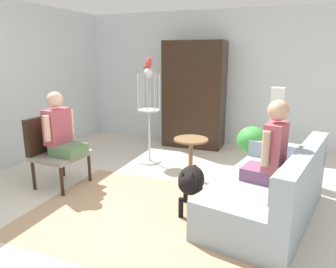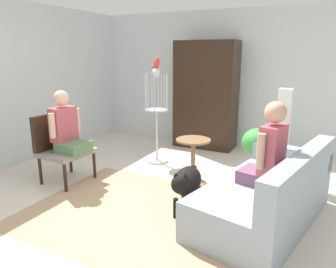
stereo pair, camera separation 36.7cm
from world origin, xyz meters
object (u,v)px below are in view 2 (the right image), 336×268
Objects in this scene: potted_plant at (257,148)px; column_lamp at (282,136)px; round_end_table at (193,159)px; bird_cage_stand at (157,118)px; parrot at (157,63)px; armoire_cabinet at (206,95)px; armchair at (60,143)px; person_on_couch at (269,151)px; person_on_armchair at (66,127)px; couch at (269,196)px; dog at (187,182)px.

column_lamp is at bearing 43.20° from potted_plant.
potted_plant is at bearing 32.79° from round_end_table.
bird_cage_stand is 9.16× the size of parrot.
round_end_table is 0.33× the size of armoire_cabinet.
round_end_table is (1.78, 0.65, -0.17)m from armchair.
person_on_armchair is (-2.68, -0.10, -0.01)m from person_on_couch.
potted_plant is (0.76, 0.49, 0.12)m from round_end_table.
person_on_couch reaches higher than person_on_armchair.
armoire_cabinet reaches higher than column_lamp.
couch is 1.52× the size of column_lamp.
couch is at bearing 2.48° from person_on_armchair.
armchair is 0.73× the size of column_lamp.
bird_cage_stand is 1.98× the size of potted_plant.
potted_plant is at bearing 108.19° from couch.
person_on_couch is 1.03× the size of dog.
round_end_table is 2.08m from armoire_cabinet.
bird_cage_stand reaches higher than person_on_armchair.
parrot is 1.46m from armoire_cabinet.
dog is at bearing -72.92° from round_end_table.
person_on_armchair is 0.54× the size of bird_cage_stand.
potted_plant is (-0.34, 1.03, 0.22)m from couch.
dog is at bearing -165.83° from person_on_couch.
person_on_couch is 2.68m from person_on_armchair.
couch is at bearing -71.81° from potted_plant.
dog is at bearing -51.04° from bird_cage_stand.
person_on_couch reaches higher than round_end_table.
person_on_couch is 1.34× the size of round_end_table.
person_on_armchair is 4.94× the size of parrot.
couch is 1.34m from column_lamp.
dog is 1.74m from column_lamp.
round_end_table is at bearing 153.82° from couch.
person_on_armchair is at bearing -118.14° from parrot.
person_on_couch is at bearing -31.76° from parrot.
parrot is (-1.15, 1.43, 1.25)m from dog.
armchair is 1.07× the size of person_on_couch.
column_lamp reaches higher than person_on_armchair.
armoire_cabinet reaches higher than person_on_armchair.
potted_plant is (0.52, 1.26, 0.13)m from dog.
armoire_cabinet reaches higher than dog.
armoire_cabinet is (1.09, 2.57, 0.21)m from person_on_armchair.
bird_cage_stand is 0.88m from parrot.
column_lamp is (1.95, 0.09, -0.98)m from parrot.
armoire_cabinet is (-1.56, 1.17, 0.36)m from column_lamp.
round_end_table is at bearing -35.94° from parrot.
person_on_armchair is at bearing -117.88° from bird_cage_stand.
person_on_armchair is 1.90m from dog.
person_on_armchair is at bearing -112.99° from armoire_cabinet.
parrot reaches higher than round_end_table.
couch is 2.09× the size of armchair.
potted_plant is (1.68, -0.17, -0.24)m from bird_cage_stand.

